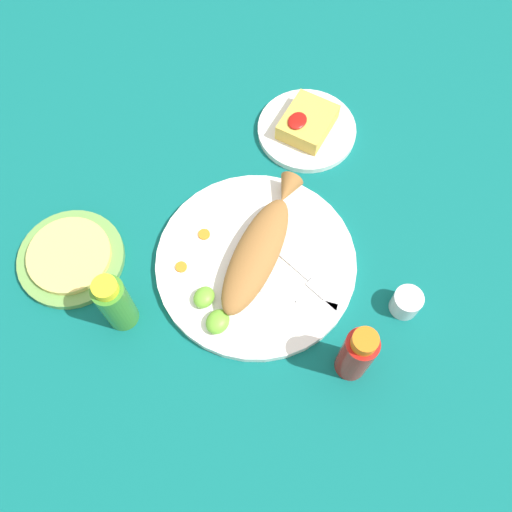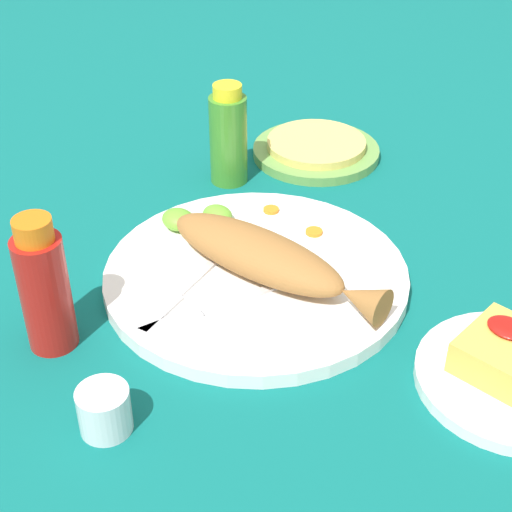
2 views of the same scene
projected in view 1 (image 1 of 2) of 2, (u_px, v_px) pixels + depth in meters
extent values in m
plane|color=#0C605B|center=(256.00, 265.00, 1.03)|extent=(4.00, 4.00, 0.00)
cylinder|color=white|center=(256.00, 263.00, 1.02)|extent=(0.36, 0.36, 0.02)
ellipsoid|color=#996633|center=(256.00, 255.00, 0.99)|extent=(0.24, 0.10, 0.05)
cone|color=#996633|center=(287.00, 190.00, 1.04)|extent=(0.06, 0.05, 0.04)
cube|color=silver|center=(286.00, 258.00, 1.01)|extent=(0.04, 0.11, 0.00)
cube|color=silver|center=(325.00, 292.00, 0.98)|extent=(0.04, 0.07, 0.00)
cube|color=silver|center=(265.00, 290.00, 0.98)|extent=(0.04, 0.11, 0.00)
cube|color=silver|center=(317.00, 304.00, 0.97)|extent=(0.03, 0.07, 0.00)
cylinder|color=orange|center=(204.00, 234.00, 1.03)|extent=(0.02, 0.02, 0.00)
cylinder|color=orange|center=(181.00, 267.00, 1.00)|extent=(0.02, 0.02, 0.00)
ellipsoid|color=#6BB233|center=(204.00, 297.00, 0.97)|extent=(0.04, 0.03, 0.02)
ellipsoid|color=#6BB233|center=(216.00, 321.00, 0.95)|extent=(0.04, 0.04, 0.02)
cylinder|color=#B21914|center=(356.00, 355.00, 0.89)|extent=(0.05, 0.05, 0.13)
cylinder|color=orange|center=(365.00, 341.00, 0.82)|extent=(0.04, 0.04, 0.02)
cylinder|color=#3D8428|center=(116.00, 304.00, 0.93)|extent=(0.05, 0.05, 0.13)
cylinder|color=yellow|center=(105.00, 288.00, 0.86)|extent=(0.04, 0.04, 0.02)
cylinder|color=silver|center=(406.00, 303.00, 0.97)|extent=(0.05, 0.05, 0.05)
cylinder|color=white|center=(404.00, 305.00, 0.98)|extent=(0.04, 0.04, 0.02)
cylinder|color=white|center=(307.00, 130.00, 1.14)|extent=(0.20, 0.20, 0.01)
cube|color=gold|center=(308.00, 122.00, 1.12)|extent=(0.11, 0.09, 0.04)
ellipsoid|color=#AD140F|center=(297.00, 121.00, 1.09)|extent=(0.04, 0.03, 0.01)
cylinder|color=#6B9E4C|center=(71.00, 258.00, 1.02)|extent=(0.19, 0.19, 0.01)
cylinder|color=#E0C666|center=(69.00, 255.00, 1.01)|extent=(0.15, 0.15, 0.01)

